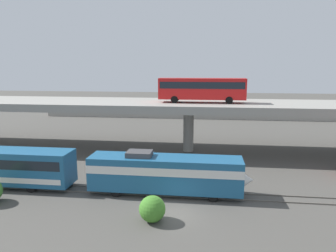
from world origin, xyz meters
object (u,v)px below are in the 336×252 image
Objects in this scene: parked_car_2 at (277,107)px; parked_car_0 at (229,108)px; train_locomotive at (173,172)px; parked_car_1 at (132,105)px; transit_bus_on_overpass at (202,88)px; parked_car_3 at (199,106)px; parked_car_5 at (223,106)px; parked_car_4 at (108,105)px.

parked_car_0 is at bearing -166.35° from parked_car_2.
parked_car_1 is (-16.52, 51.26, 0.18)m from train_locomotive.
parked_car_3 is at bearing -88.19° from transit_bus_on_overpass.
parked_car_0 is (6.23, 33.43, -6.93)m from transit_bus_on_overpass.
transit_bus_on_overpass is 37.42m from parked_car_3.
parked_car_2 is (18.30, 36.36, -6.93)m from transit_bus_on_overpass.
transit_bus_on_overpass is 37.42m from parked_car_5.
parked_car_4 is (-24.79, 34.37, -6.93)m from transit_bus_on_overpass.
transit_bus_on_overpass is 2.96× the size of parked_car_1.
transit_bus_on_overpass is at bearing -54.20° from parked_car_4.
parked_car_4 is at bearing 178.26° from parked_car_0.
train_locomotive is 3.35× the size of parked_car_0.
transit_bus_on_overpass is at bearing 81.21° from train_locomotive.
train_locomotive is 3.58× the size of parked_car_2.
parked_car_2 and parked_car_5 have the same top height.
parked_car_2 is at bearing 0.84° from parked_car_1.
train_locomotive is 52.40m from parked_car_5.
train_locomotive is 1.30× the size of transit_bus_on_overpass.
parked_car_3 and parked_car_4 have the same top height.
train_locomotive is 52.21m from parked_car_3.
train_locomotive is 3.60× the size of parked_car_3.
parked_car_2 and parked_car_3 have the same top height.
parked_car_5 is at bearing -3.03° from parked_car_3.
transit_bus_on_overpass is at bearing -88.19° from parked_car_3.
parked_car_2 is 43.14m from parked_car_4.
transit_bus_on_overpass is (2.39, 15.45, 7.11)m from train_locomotive.
parked_car_2 is 13.25m from parked_car_5.
parked_car_0 is at bearing 111.48° from parked_car_5.
transit_bus_on_overpass is at bearing 82.11° from parked_car_5.
transit_bus_on_overpass reaches higher than parked_car_1.
parked_car_5 is (6.21, -0.33, 0.00)m from parked_car_3.
parked_car_1 is 0.93× the size of parked_car_2.
parked_car_5 is (-1.18, 2.99, 0.00)m from parked_car_0.
train_locomotive reaches higher than parked_car_2.
transit_bus_on_overpass reaches higher than parked_car_2.
train_locomotive is 17.17m from transit_bus_on_overpass.
train_locomotive is at bearing -111.77° from parked_car_2.
parked_car_1 is at bearing 107.86° from train_locomotive.
parked_car_3 is at bearing 155.78° from parked_car_0.
parked_car_0 and parked_car_5 have the same top height.
parked_car_4 is at bearing -177.35° from parked_car_2.
train_locomotive is at bearing -72.14° from parked_car_1.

